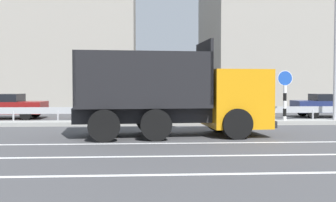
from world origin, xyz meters
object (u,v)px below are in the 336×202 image
object	(u,v)px
parked_car_3	(8,106)
parked_car_6	(329,105)
parked_car_4	(118,106)
parked_car_5	(230,106)
median_road_sign	(285,96)
dump_truck	(194,101)

from	to	relation	value
parked_car_3	parked_car_6	size ratio (longest dim) A/B	0.97
parked_car_4	parked_car_5	distance (m)	6.26
median_road_sign	parked_car_5	distance (m)	4.23
parked_car_3	parked_car_4	bearing A→B (deg)	92.05
parked_car_4	parked_car_6	bearing A→B (deg)	85.44
parked_car_4	parked_car_6	distance (m)	12.04
parked_car_4	dump_truck	bearing A→B (deg)	18.32
median_road_sign	parked_car_5	size ratio (longest dim) A/B	0.61
parked_car_6	parked_car_4	bearing A→B (deg)	-88.56
parked_car_5	parked_car_3	bearing A→B (deg)	89.34
dump_truck	parked_car_4	xyz separation A→B (m)	(-3.25, 7.91, -0.55)
parked_car_3	parked_car_4	distance (m)	6.01
dump_truck	parked_car_6	distance (m)	11.76
median_road_sign	parked_car_3	distance (m)	14.59
median_road_sign	parked_car_5	bearing A→B (deg)	115.45
parked_car_6	parked_car_3	bearing A→B (deg)	-88.15
median_road_sign	parked_car_6	distance (m)	5.52
dump_truck	parked_car_3	xyz separation A→B (m)	(-9.26, 7.83, -0.54)
median_road_sign	parked_car_6	xyz separation A→B (m)	(3.98, 3.78, -0.62)
dump_truck	parked_car_4	world-z (taller)	dump_truck
parked_car_4	parked_car_6	xyz separation A→B (m)	(12.04, -0.11, 0.01)
parked_car_3	parked_car_5	size ratio (longest dim) A/B	0.96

